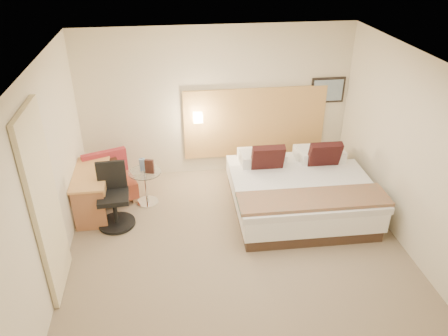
{
  "coord_description": "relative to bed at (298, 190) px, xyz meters",
  "views": [
    {
      "loc": [
        -0.86,
        -4.75,
        4.09
      ],
      "look_at": [
        -0.1,
        0.78,
        0.99
      ],
      "focal_mm": 35.0,
      "sensor_mm": 36.0,
      "label": 1
    }
  ],
  "objects": [
    {
      "name": "floor",
      "position": [
        -1.15,
        -1.03,
        -0.35
      ],
      "size": [
        4.8,
        5.0,
        0.02
      ],
      "primitive_type": "cube",
      "color": "#806D56",
      "rests_on": "ground"
    },
    {
      "name": "ceiling",
      "position": [
        -1.15,
        -1.03,
        2.37
      ],
      "size": [
        4.8,
        5.0,
        0.02
      ],
      "primitive_type": "cube",
      "color": "white",
      "rests_on": "floor"
    },
    {
      "name": "wall_back",
      "position": [
        -1.15,
        1.48,
        1.01
      ],
      "size": [
        4.8,
        0.02,
        2.7
      ],
      "primitive_type": "cube",
      "color": "beige",
      "rests_on": "floor"
    },
    {
      "name": "wall_front",
      "position": [
        -1.15,
        -3.54,
        1.01
      ],
      "size": [
        4.8,
        0.02,
        2.7
      ],
      "primitive_type": "cube",
      "color": "beige",
      "rests_on": "floor"
    },
    {
      "name": "wall_left",
      "position": [
        -3.56,
        -1.03,
        1.01
      ],
      "size": [
        0.02,
        5.0,
        2.7
      ],
      "primitive_type": "cube",
      "color": "beige",
      "rests_on": "floor"
    },
    {
      "name": "wall_right",
      "position": [
        1.26,
        -1.03,
        1.01
      ],
      "size": [
        0.02,
        5.0,
        2.7
      ],
      "primitive_type": "cube",
      "color": "beige",
      "rests_on": "floor"
    },
    {
      "name": "headboard_panel",
      "position": [
        -0.45,
        1.44,
        0.61
      ],
      "size": [
        2.6,
        0.04,
        1.3
      ],
      "primitive_type": "cube",
      "color": "tan",
      "rests_on": "wall_back"
    },
    {
      "name": "art_frame",
      "position": [
        0.87,
        1.45,
        1.16
      ],
      "size": [
        0.62,
        0.03,
        0.47
      ],
      "primitive_type": "cube",
      "color": "black",
      "rests_on": "wall_back"
    },
    {
      "name": "art_canvas",
      "position": [
        0.87,
        1.43,
        1.16
      ],
      "size": [
        0.54,
        0.01,
        0.39
      ],
      "primitive_type": "cube",
      "color": "gray",
      "rests_on": "wall_back"
    },
    {
      "name": "lamp_arm",
      "position": [
        -1.5,
        1.39,
        0.81
      ],
      "size": [
        0.02,
        0.12,
        0.02
      ],
      "primitive_type": "cylinder",
      "rotation": [
        1.57,
        0.0,
        0.0
      ],
      "color": "silver",
      "rests_on": "wall_back"
    },
    {
      "name": "lamp_shade",
      "position": [
        -1.5,
        1.33,
        0.81
      ],
      "size": [
        0.15,
        0.15,
        0.15
      ],
      "primitive_type": "cube",
      "color": "#F4E3BE",
      "rests_on": "wall_back"
    },
    {
      "name": "curtain",
      "position": [
        -3.51,
        -1.28,
        0.88
      ],
      "size": [
        0.06,
        0.9,
        2.42
      ],
      "primitive_type": "cube",
      "color": "beige",
      "rests_on": "wall_left"
    },
    {
      "name": "bottle_a",
      "position": [
        -2.5,
        0.54,
        0.36
      ],
      "size": [
        0.08,
        0.08,
        0.21
      ],
      "primitive_type": "cylinder",
      "rotation": [
        0.0,
        0.0,
        -0.28
      ],
      "color": "#839FCB",
      "rests_on": "side_table"
    },
    {
      "name": "bottle_b",
      "position": [
        -2.47,
        0.55,
        0.36
      ],
      "size": [
        0.08,
        0.08,
        0.21
      ],
      "primitive_type": "cylinder",
      "rotation": [
        0.0,
        0.0,
        -0.28
      ],
      "color": "#92BBE2",
      "rests_on": "side_table"
    },
    {
      "name": "menu_folder",
      "position": [
        -2.37,
        0.45,
        0.37
      ],
      "size": [
        0.15,
        0.09,
        0.24
      ],
      "primitive_type": "cube",
      "rotation": [
        0.0,
        0.0,
        -0.28
      ],
      "color": "#371C16",
      "rests_on": "side_table"
    },
    {
      "name": "bed",
      "position": [
        0.0,
        0.0,
        0.0
      ],
      "size": [
        2.21,
        2.14,
        1.06
      ],
      "color": "#3C291E",
      "rests_on": "floor"
    },
    {
      "name": "lounge_chair",
      "position": [
        -3.06,
        0.74,
        -0.03
      ],
      "size": [
        0.92,
        0.87,
        0.79
      ],
      "color": "#A37B4C",
      "rests_on": "floor"
    },
    {
      "name": "side_table",
      "position": [
        -2.45,
        0.5,
        -0.01
      ],
      "size": [
        0.66,
        0.66,
        0.6
      ],
      "color": "white",
      "rests_on": "floor"
    },
    {
      "name": "desk",
      "position": [
        -3.27,
        0.38,
        0.22
      ],
      "size": [
        0.53,
        1.14,
        0.71
      ],
      "color": "tan",
      "rests_on": "floor"
    },
    {
      "name": "desk_chair",
      "position": [
        -2.92,
        -0.03,
        0.07
      ],
      "size": [
        0.6,
        0.6,
        1.0
      ],
      "color": "black",
      "rests_on": "floor"
    }
  ]
}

